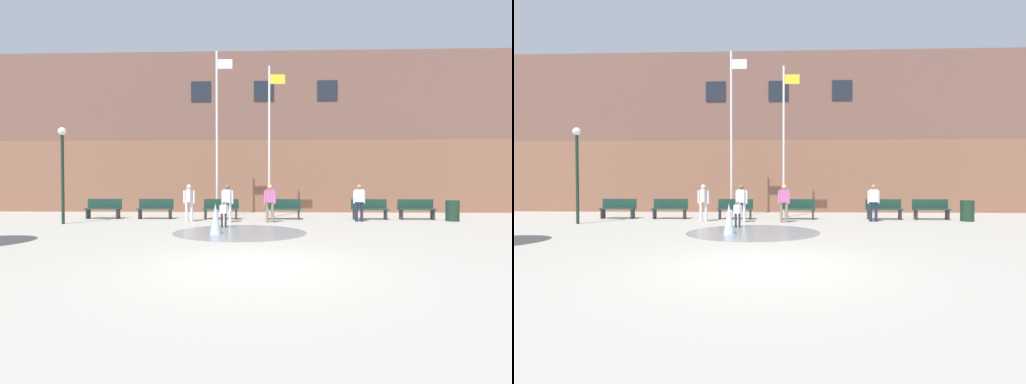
# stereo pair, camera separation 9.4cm
# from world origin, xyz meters

# --- Properties ---
(ground_plane) EXTENTS (100.00, 100.00, 0.00)m
(ground_plane) POSITION_xyz_m (0.00, 0.00, 0.00)
(ground_plane) COLOR #9E998E
(library_building) EXTENTS (36.00, 6.05, 8.95)m
(library_building) POSITION_xyz_m (0.00, 17.23, 4.48)
(library_building) COLOR brown
(library_building) RESTS_ON ground
(splash_fountain) EXTENTS (4.49, 4.49, 1.00)m
(splash_fountain) POSITION_xyz_m (-0.99, 5.14, 0.23)
(splash_fountain) COLOR gray
(splash_fountain) RESTS_ON ground
(park_bench_left_of_flagpoles) EXTENTS (1.60, 0.44, 0.91)m
(park_bench_left_of_flagpoles) POSITION_xyz_m (-7.34, 10.14, 0.48)
(park_bench_left_of_flagpoles) COLOR #28282D
(park_bench_left_of_flagpoles) RESTS_ON ground
(park_bench_under_left_flagpole) EXTENTS (1.60, 0.44, 0.91)m
(park_bench_under_left_flagpole) POSITION_xyz_m (-4.92, 10.14, 0.48)
(park_bench_under_left_flagpole) COLOR #28282D
(park_bench_under_left_flagpole) RESTS_ON ground
(park_bench_center) EXTENTS (1.60, 0.44, 0.91)m
(park_bench_center) POSITION_xyz_m (-1.88, 10.08, 0.48)
(park_bench_center) COLOR #28282D
(park_bench_center) RESTS_ON ground
(park_bench_under_right_flagpole) EXTENTS (1.60, 0.44, 0.91)m
(park_bench_under_right_flagpole) POSITION_xyz_m (0.95, 10.09, 0.48)
(park_bench_under_right_flagpole) COLOR #28282D
(park_bench_under_right_flagpole) RESTS_ON ground
(park_bench_near_trashcan) EXTENTS (1.60, 0.44, 0.91)m
(park_bench_near_trashcan) POSITION_xyz_m (4.85, 10.16, 0.48)
(park_bench_near_trashcan) COLOR #28282D
(park_bench_near_trashcan) RESTS_ON ground
(park_bench_far_right) EXTENTS (1.60, 0.44, 0.91)m
(park_bench_far_right) POSITION_xyz_m (6.96, 10.20, 0.48)
(park_bench_far_right) COLOR #28282D
(park_bench_far_right) RESTS_ON ground
(child_with_pink_shirt) EXTENTS (0.31, 0.17, 0.99)m
(child_with_pink_shirt) POSITION_xyz_m (-1.36, 6.72, 0.58)
(child_with_pink_shirt) COLOR #28282D
(child_with_pink_shirt) RESTS_ON ground
(adult_in_red) EXTENTS (0.50, 0.36, 1.59)m
(adult_in_red) POSITION_xyz_m (-3.11, 8.95, 0.93)
(adult_in_red) COLOR silver
(adult_in_red) RESTS_ON ground
(teen_by_trashcan) EXTENTS (0.50, 0.21, 1.59)m
(teen_by_trashcan) POSITION_xyz_m (4.16, 9.14, 0.93)
(teen_by_trashcan) COLOR #1E233D
(teen_by_trashcan) RESTS_ON ground
(adult_watching) EXTENTS (0.50, 0.31, 1.59)m
(adult_watching) POSITION_xyz_m (0.35, 8.64, 0.93)
(adult_watching) COLOR #89755B
(adult_watching) RESTS_ON ground
(adult_near_bench) EXTENTS (0.50, 0.32, 1.59)m
(adult_near_bench) POSITION_xyz_m (-1.42, 8.56, 0.93)
(adult_near_bench) COLOR silver
(adult_near_bench) RESTS_ON ground
(flagpole_left) EXTENTS (0.80, 0.10, 7.94)m
(flagpole_left) POSITION_xyz_m (-2.17, 11.06, 4.22)
(flagpole_left) COLOR silver
(flagpole_left) RESTS_ON ground
(flagpole_right) EXTENTS (0.80, 0.10, 7.20)m
(flagpole_right) POSITION_xyz_m (0.35, 11.06, 3.84)
(flagpole_right) COLOR silver
(flagpole_right) RESTS_ON ground
(lamp_post_left_lane) EXTENTS (0.32, 0.32, 3.89)m
(lamp_post_left_lane) POSITION_xyz_m (-7.99, 7.75, 2.54)
(lamp_post_left_lane) COLOR #192D23
(lamp_post_left_lane) RESTS_ON ground
(trash_can) EXTENTS (0.56, 0.56, 0.90)m
(trash_can) POSITION_xyz_m (8.25, 9.50, 0.45)
(trash_can) COLOR #193323
(trash_can) RESTS_ON ground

